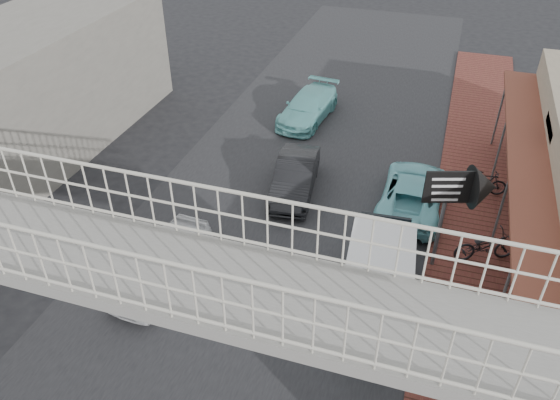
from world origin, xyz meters
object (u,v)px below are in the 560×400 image
Objects in this scene: white_hatchback at (161,262)px; arrow_sign at (479,188)px; angkot_far at (308,107)px; angkot_curb at (413,192)px; dark_sedan at (295,177)px; angkot_van at (379,273)px; motorcycle_near at (485,246)px; motorcycle_far at (485,183)px.

arrow_sign is (8.44, 3.31, 2.24)m from white_hatchback.
angkot_far is 11.15m from arrow_sign.
white_hatchback is 0.89× the size of angkot_curb.
dark_sedan is at bearing 140.23° from arrow_sign.
angkot_van is at bearing -150.72° from arrow_sign.
motorcycle_near reaches higher than motorcycle_far.
white_hatchback reaches higher than angkot_far.
angkot_far is 11.75m from angkot_van.
angkot_van is 1.18× the size of arrow_sign.
angkot_far reaches higher than motorcycle_far.
angkot_van reaches higher than motorcycle_near.
angkot_van is at bearing 147.31° from motorcycle_far.
angkot_curb is (4.20, 0.33, -0.02)m from dark_sedan.
white_hatchback reaches higher than motorcycle_far.
angkot_far is 1.05× the size of angkot_van.
dark_sedan is (2.42, 5.70, -0.03)m from white_hatchback.
arrow_sign reaches higher than motorcycle_near.
arrow_sign reaches higher than angkot_curb.
angkot_van is 2.61× the size of motorcycle_far.
dark_sedan is 0.87× the size of angkot_curb.
angkot_van reaches higher than dark_sedan.
white_hatchback is at bearing -90.33° from angkot_far.
dark_sedan is 6.85m from motorcycle_far.
dark_sedan is 0.91× the size of angkot_far.
angkot_curb is at bearing -39.93° from angkot_far.
white_hatchback is 2.05× the size of motorcycle_near.
dark_sedan is at bearing 71.43° from white_hatchback.
arrow_sign is at bearing 102.94° from motorcycle_near.
angkot_curb is at bearing 112.05° from motorcycle_far.
dark_sedan is 6.93m from motorcycle_near.
angkot_far is at bearing 88.05° from white_hatchback.
angkot_curb is 3.32m from motorcycle_near.
arrow_sign reaches higher than white_hatchback.
motorcycle_near is (7.79, -7.75, -0.01)m from angkot_far.
dark_sedan reaches higher than motorcycle_far.
angkot_far is 2.21× the size of motorcycle_near.
motorcycle_near is 0.56× the size of arrow_sign.
dark_sedan is at bearing 6.01° from angkot_curb.
arrow_sign reaches higher than angkot_van.
motorcycle_far is at bearing 44.23° from white_hatchback.
dark_sedan is 5.95m from angkot_far.
arrow_sign is (-0.64, -0.48, 2.31)m from motorcycle_near.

